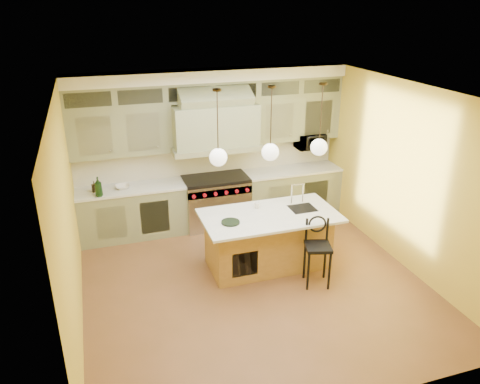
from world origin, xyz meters
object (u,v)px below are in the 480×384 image
object	(u,v)px
kitchen_island	(268,238)
microwave	(310,141)
counter_stool	(318,248)
range	(216,201)

from	to	relation	value
kitchen_island	microwave	xyz separation A→B (m)	(1.54, 1.80, 0.98)
counter_stool	microwave	xyz separation A→B (m)	(1.04, 2.52, 0.85)
range	kitchen_island	world-z (taller)	kitchen_island
kitchen_island	counter_stool	distance (m)	0.89
range	kitchen_island	bearing A→B (deg)	-76.56
range	counter_stool	distance (m)	2.58
counter_stool	microwave	distance (m)	2.86
kitchen_island	microwave	bearing A→B (deg)	49.41
kitchen_island	microwave	size ratio (longest dim) A/B	3.92
kitchen_island	counter_stool	size ratio (longest dim) A/B	2.00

